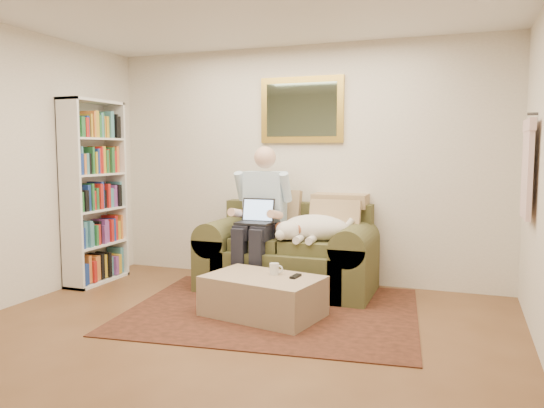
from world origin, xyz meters
The scene contains 12 objects.
room_shell centered at (0.00, 0.35, 1.30)m, with size 4.51×5.00×2.61m.
rug centered at (0.11, 1.26, 0.01)m, with size 2.56×2.05×0.01m, color black.
sofa centered at (0.00, 2.02, 0.31)m, with size 1.78×0.91×1.07m.
seated_man centered at (-0.27, 1.85, 0.75)m, with size 0.59×0.84×1.50m, color #8CB9D8, non-canonical shape.
laptop centered at (-0.27, 1.78, 0.79)m, with size 0.35×0.27×0.25m.
sleeping_dog centered at (0.32, 1.93, 0.68)m, with size 0.73×0.46×0.27m, color white, non-canonical shape.
ottoman centered at (0.08, 1.07, 0.18)m, with size 0.99×0.63×0.36m, color tan.
coffee_mug centered at (0.15, 1.17, 0.41)m, with size 0.08×0.08×0.10m, color white.
tv_remote centered at (0.36, 1.13, 0.37)m, with size 0.05×0.15×0.02m, color black.
bookshelf centered at (-2.10, 1.60, 1.00)m, with size 0.28×0.80×2.00m, color white, non-canonical shape.
wall_mirror centered at (0.00, 2.47, 1.90)m, with size 0.94×0.04×0.72m.
hanging_shirt centered at (2.19, 1.60, 1.35)m, with size 0.06×0.52×0.90m, color #F2C8CA, non-canonical shape.
Camera 1 is at (1.71, -3.17, 1.46)m, focal length 35.00 mm.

